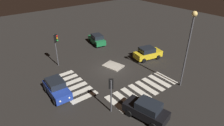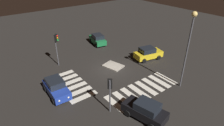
# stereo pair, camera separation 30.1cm
# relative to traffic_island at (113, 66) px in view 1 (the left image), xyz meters

# --- Properties ---
(ground_plane) EXTENTS (80.00, 80.00, 0.00)m
(ground_plane) POSITION_rel_traffic_island_xyz_m (0.56, -0.64, -0.09)
(ground_plane) COLOR black
(traffic_island) EXTENTS (3.01, 2.54, 0.18)m
(traffic_island) POSITION_rel_traffic_island_xyz_m (0.00, 0.00, 0.00)
(traffic_island) COLOR gray
(traffic_island) RESTS_ON ground
(car_yellow) EXTENTS (2.63, 4.44, 1.83)m
(car_yellow) POSITION_rel_traffic_island_xyz_m (1.24, 5.56, 0.81)
(car_yellow) COLOR gold
(car_yellow) RESTS_ON ground
(car_green) EXTENTS (4.30, 2.50, 1.79)m
(car_green) POSITION_rel_traffic_island_xyz_m (-8.17, 2.79, 0.79)
(car_green) COLOR #196B38
(car_green) RESTS_ON ground
(car_blue) EXTENTS (4.27, 2.12, 1.83)m
(car_blue) POSITION_rel_traffic_island_xyz_m (1.24, -8.76, 0.81)
(car_blue) COLOR #1E389E
(car_blue) RESTS_ON ground
(car_black) EXTENTS (4.44, 2.68, 1.83)m
(car_black) POSITION_rel_traffic_island_xyz_m (9.57, -3.64, 0.81)
(car_black) COLOR black
(car_black) RESTS_ON ground
(traffic_light_east) EXTENTS (0.53, 0.54, 3.61)m
(traffic_light_east) POSITION_rel_traffic_island_xyz_m (6.81, -5.63, 2.64)
(traffic_light_east) COLOR #47474C
(traffic_light_east) RESTS_ON ground
(traffic_light_south) EXTENTS (0.53, 0.54, 4.57)m
(traffic_light_south) POSITION_rel_traffic_island_xyz_m (-4.89, -5.80, 3.37)
(traffic_light_south) COLOR #47474C
(traffic_light_south) RESTS_ON ground
(street_lamp) EXTENTS (0.56, 0.56, 8.74)m
(street_lamp) POSITION_rel_traffic_island_xyz_m (8.46, 3.44, 5.76)
(street_lamp) COLOR #47474C
(street_lamp) RESTS_ON ground
(crosswalk_near) EXTENTS (6.45, 3.20, 0.02)m
(crosswalk_near) POSITION_rel_traffic_island_xyz_m (0.56, -6.65, -0.08)
(crosswalk_near) COLOR silver
(crosswalk_near) RESTS_ON ground
(crosswalk_side) EXTENTS (3.20, 8.75, 0.02)m
(crosswalk_side) POSITION_rel_traffic_island_xyz_m (6.35, -0.64, -0.08)
(crosswalk_side) COLOR silver
(crosswalk_side) RESTS_ON ground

